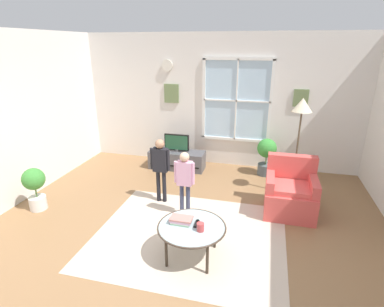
{
  "coord_description": "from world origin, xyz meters",
  "views": [
    {
      "loc": [
        1.02,
        -3.28,
        2.53
      ],
      "look_at": [
        -0.04,
        0.89,
        0.96
      ],
      "focal_mm": 28.27,
      "sensor_mm": 36.0,
      "label": 1
    }
  ],
  "objects_px": {
    "tv_stand": "(177,160)",
    "floor_lamp": "(301,115)",
    "armchair": "(290,193)",
    "television": "(177,143)",
    "coffee_table": "(192,228)",
    "remote_near_books": "(196,224)",
    "person_black_shirt": "(160,163)",
    "potted_plant_by_window": "(266,154)",
    "book_stack": "(181,220)",
    "person_pink_shirt": "(185,177)",
    "potted_plant_corner": "(35,185)",
    "cup": "(200,227)",
    "remote_near_cup": "(199,223)"
  },
  "relations": [
    {
      "from": "remote_near_books",
      "to": "person_pink_shirt",
      "type": "xyz_separation_m",
      "value": [
        -0.39,
        0.87,
        0.2
      ]
    },
    {
      "from": "person_black_shirt",
      "to": "potted_plant_corner",
      "type": "height_order",
      "value": "person_black_shirt"
    },
    {
      "from": "coffee_table",
      "to": "armchair",
      "type": "bearing_deg",
      "value": 49.47
    },
    {
      "from": "television",
      "to": "coffee_table",
      "type": "distance_m",
      "value": 2.9
    },
    {
      "from": "armchair",
      "to": "remote_near_cup",
      "type": "height_order",
      "value": "armchair"
    },
    {
      "from": "television",
      "to": "person_black_shirt",
      "type": "xyz_separation_m",
      "value": [
        0.17,
        -1.45,
        0.11
      ]
    },
    {
      "from": "cup",
      "to": "potted_plant_corner",
      "type": "distance_m",
      "value": 2.88
    },
    {
      "from": "remote_near_cup",
      "to": "potted_plant_by_window",
      "type": "bearing_deg",
      "value": 74.74
    },
    {
      "from": "tv_stand",
      "to": "cup",
      "type": "bearing_deg",
      "value": -67.73
    },
    {
      "from": "person_black_shirt",
      "to": "person_pink_shirt",
      "type": "bearing_deg",
      "value": -34.25
    },
    {
      "from": "tv_stand",
      "to": "person_pink_shirt",
      "type": "height_order",
      "value": "person_pink_shirt"
    },
    {
      "from": "television",
      "to": "person_black_shirt",
      "type": "distance_m",
      "value": 1.47
    },
    {
      "from": "tv_stand",
      "to": "floor_lamp",
      "type": "bearing_deg",
      "value": -15.6
    },
    {
      "from": "television",
      "to": "cup",
      "type": "xyz_separation_m",
      "value": [
        1.14,
        -2.78,
        -0.09
      ]
    },
    {
      "from": "tv_stand",
      "to": "person_pink_shirt",
      "type": "relative_size",
      "value": 1.12
    },
    {
      "from": "armchair",
      "to": "floor_lamp",
      "type": "bearing_deg",
      "value": 82.19
    },
    {
      "from": "coffee_table",
      "to": "floor_lamp",
      "type": "relative_size",
      "value": 0.49
    },
    {
      "from": "television",
      "to": "remote_near_books",
      "type": "height_order",
      "value": "television"
    },
    {
      "from": "cup",
      "to": "person_pink_shirt",
      "type": "xyz_separation_m",
      "value": [
        -0.46,
        0.98,
        0.16
      ]
    },
    {
      "from": "person_black_shirt",
      "to": "television",
      "type": "bearing_deg",
      "value": 96.6
    },
    {
      "from": "floor_lamp",
      "to": "tv_stand",
      "type": "bearing_deg",
      "value": 164.4
    },
    {
      "from": "remote_near_cup",
      "to": "floor_lamp",
      "type": "xyz_separation_m",
      "value": [
        1.24,
        1.99,
        0.98
      ]
    },
    {
      "from": "television",
      "to": "book_stack",
      "type": "height_order",
      "value": "television"
    },
    {
      "from": "tv_stand",
      "to": "coffee_table",
      "type": "relative_size",
      "value": 1.38
    },
    {
      "from": "potted_plant_corner",
      "to": "floor_lamp",
      "type": "distance_m",
      "value": 4.42
    },
    {
      "from": "coffee_table",
      "to": "person_pink_shirt",
      "type": "relative_size",
      "value": 0.81
    },
    {
      "from": "person_black_shirt",
      "to": "cup",
      "type": "bearing_deg",
      "value": -53.77
    },
    {
      "from": "cup",
      "to": "person_pink_shirt",
      "type": "relative_size",
      "value": 0.1
    },
    {
      "from": "coffee_table",
      "to": "book_stack",
      "type": "relative_size",
      "value": 3.07
    },
    {
      "from": "armchair",
      "to": "tv_stand",
      "type": "bearing_deg",
      "value": 150.31
    },
    {
      "from": "tv_stand",
      "to": "remote_near_cup",
      "type": "distance_m",
      "value": 2.87
    },
    {
      "from": "coffee_table",
      "to": "potted_plant_corner",
      "type": "distance_m",
      "value": 2.75
    },
    {
      "from": "remote_near_books",
      "to": "floor_lamp",
      "type": "height_order",
      "value": "floor_lamp"
    },
    {
      "from": "remote_near_books",
      "to": "person_black_shirt",
      "type": "relative_size",
      "value": 0.13
    },
    {
      "from": "potted_plant_by_window",
      "to": "television",
      "type": "bearing_deg",
      "value": -176.02
    },
    {
      "from": "television",
      "to": "remote_near_cup",
      "type": "bearing_deg",
      "value": -67.58
    },
    {
      "from": "book_stack",
      "to": "potted_plant_by_window",
      "type": "distance_m",
      "value": 2.96
    },
    {
      "from": "potted_plant_corner",
      "to": "floor_lamp",
      "type": "height_order",
      "value": "floor_lamp"
    },
    {
      "from": "armchair",
      "to": "coffee_table",
      "type": "distance_m",
      "value": 1.89
    },
    {
      "from": "tv_stand",
      "to": "potted_plant_by_window",
      "type": "height_order",
      "value": "potted_plant_by_window"
    },
    {
      "from": "tv_stand",
      "to": "coffee_table",
      "type": "distance_m",
      "value": 2.91
    },
    {
      "from": "coffee_table",
      "to": "potted_plant_corner",
      "type": "bearing_deg",
      "value": 168.97
    },
    {
      "from": "tv_stand",
      "to": "book_stack",
      "type": "bearing_deg",
      "value": -71.92
    },
    {
      "from": "coffee_table",
      "to": "person_pink_shirt",
      "type": "bearing_deg",
      "value": 110.39
    },
    {
      "from": "remote_near_cup",
      "to": "cup",
      "type": "bearing_deg",
      "value": -70.23
    },
    {
      "from": "cup",
      "to": "remote_near_cup",
      "type": "height_order",
      "value": "cup"
    },
    {
      "from": "potted_plant_by_window",
      "to": "potted_plant_corner",
      "type": "relative_size",
      "value": 1.08
    },
    {
      "from": "book_stack",
      "to": "potted_plant_by_window",
      "type": "bearing_deg",
      "value": 70.79
    },
    {
      "from": "remote_near_books",
      "to": "potted_plant_by_window",
      "type": "distance_m",
      "value": 2.9
    },
    {
      "from": "television",
      "to": "potted_plant_corner",
      "type": "bearing_deg",
      "value": -127.59
    }
  ]
}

